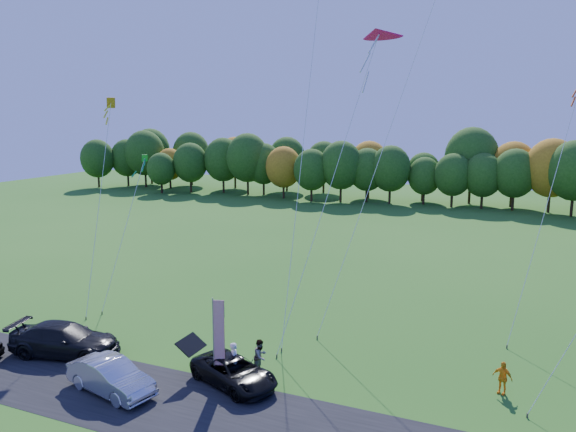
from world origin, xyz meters
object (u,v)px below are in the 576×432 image
at_px(feather_flag, 218,332).
at_px(silver_sedan, 111,377).
at_px(black_suv, 234,372).
at_px(person_east, 502,378).

bearing_deg(feather_flag, silver_sedan, -147.13).
height_order(black_suv, feather_flag, feather_flag).
bearing_deg(person_east, feather_flag, -141.89).
relative_size(silver_sedan, feather_flag, 1.10).
relative_size(silver_sedan, person_east, 3.01).
bearing_deg(silver_sedan, feather_flag, -44.67).
xyz_separation_m(black_suv, person_east, (11.80, 4.19, 0.12)).
bearing_deg(person_east, black_suv, -141.74).
bearing_deg(silver_sedan, black_suv, -46.72).
xyz_separation_m(silver_sedan, feather_flag, (4.18, 2.70, 1.86)).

